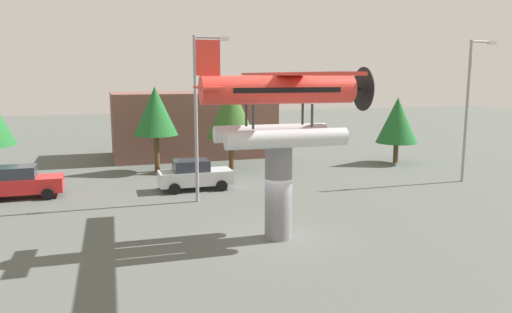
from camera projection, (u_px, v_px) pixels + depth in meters
name	position (u px, v px, depth m)	size (l,w,h in m)	color
ground_plane	(278.00, 238.00, 20.21)	(140.00, 140.00, 0.00)	#515651
display_pedestal	(278.00, 192.00, 19.89)	(1.10, 1.10, 3.88)	slate
floatplane_monument	(282.00, 102.00, 19.34)	(6.94, 10.42, 4.00)	silver
car_near_red	(20.00, 182.00, 26.59)	(4.20, 2.02, 1.76)	red
car_mid_silver	(194.00, 175.00, 28.59)	(4.20, 2.02, 1.76)	silver
streetlight_primary	(199.00, 108.00, 25.26)	(1.84, 0.28, 8.57)	gray
streetlight_secondary	(470.00, 102.00, 30.17)	(1.84, 0.28, 8.69)	gray
storefront_building	(192.00, 124.00, 40.62)	(12.76, 6.79, 5.21)	brown
tree_east	(155.00, 111.00, 33.42)	(2.98, 2.98, 5.85)	brown
tree_center_back	(231.00, 111.00, 34.15)	(3.45, 3.45, 6.07)	brown
tree_far_east	(397.00, 120.00, 36.87)	(3.07, 3.07, 4.97)	brown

